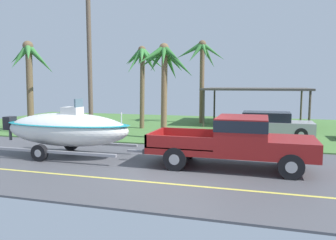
{
  "coord_description": "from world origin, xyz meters",
  "views": [
    {
      "loc": [
        2.78,
        -10.91,
        2.94
      ],
      "look_at": [
        -0.82,
        1.42,
        1.52
      ],
      "focal_mm": 35.39,
      "sensor_mm": 36.0,
      "label": 1
    }
  ],
  "objects_px": {
    "pickup_truck_towing": "(241,139)",
    "boat_on_trailer": "(67,129)",
    "palm_tree_mid": "(165,65)",
    "palm_tree_far_left": "(143,64)",
    "parked_sedan_near": "(269,125)",
    "palm_tree_near_left": "(30,65)",
    "utility_pole": "(90,59)",
    "palm_tree_near_right": "(201,60)",
    "carport_awning": "(256,90)"
  },
  "relations": [
    {
      "from": "palm_tree_near_right",
      "to": "palm_tree_mid",
      "type": "xyz_separation_m",
      "value": [
        -0.53,
        -7.25,
        -0.68
      ]
    },
    {
      "from": "pickup_truck_towing",
      "to": "palm_tree_mid",
      "type": "height_order",
      "value": "palm_tree_mid"
    },
    {
      "from": "carport_awning",
      "to": "palm_tree_near_right",
      "type": "relative_size",
      "value": 1.17
    },
    {
      "from": "parked_sedan_near",
      "to": "utility_pole",
      "type": "bearing_deg",
      "value": -161.05
    },
    {
      "from": "palm_tree_near_right",
      "to": "palm_tree_mid",
      "type": "height_order",
      "value": "palm_tree_near_right"
    },
    {
      "from": "boat_on_trailer",
      "to": "utility_pole",
      "type": "bearing_deg",
      "value": 106.7
    },
    {
      "from": "parked_sedan_near",
      "to": "carport_awning",
      "type": "xyz_separation_m",
      "value": [
        -0.9,
        5.26,
        1.84
      ]
    },
    {
      "from": "boat_on_trailer",
      "to": "palm_tree_mid",
      "type": "height_order",
      "value": "palm_tree_mid"
    },
    {
      "from": "carport_awning",
      "to": "utility_pole",
      "type": "relative_size",
      "value": 0.86
    },
    {
      "from": "palm_tree_mid",
      "to": "palm_tree_far_left",
      "type": "xyz_separation_m",
      "value": [
        -2.49,
        3.43,
        0.29
      ]
    },
    {
      "from": "palm_tree_near_right",
      "to": "palm_tree_near_left",
      "type": "bearing_deg",
      "value": -142.94
    },
    {
      "from": "parked_sedan_near",
      "to": "palm_tree_far_left",
      "type": "xyz_separation_m",
      "value": [
        -7.81,
        1.14,
        3.53
      ]
    },
    {
      "from": "parked_sedan_near",
      "to": "palm_tree_near_left",
      "type": "height_order",
      "value": "palm_tree_near_left"
    },
    {
      "from": "palm_tree_near_left",
      "to": "palm_tree_far_left",
      "type": "xyz_separation_m",
      "value": [
        6.11,
        3.08,
        0.17
      ]
    },
    {
      "from": "boat_on_trailer",
      "to": "parked_sedan_near",
      "type": "height_order",
      "value": "boat_on_trailer"
    },
    {
      "from": "pickup_truck_towing",
      "to": "parked_sedan_near",
      "type": "height_order",
      "value": "pickup_truck_towing"
    },
    {
      "from": "utility_pole",
      "to": "parked_sedan_near",
      "type": "bearing_deg",
      "value": 18.95
    },
    {
      "from": "boat_on_trailer",
      "to": "parked_sedan_near",
      "type": "xyz_separation_m",
      "value": [
        7.94,
        7.39,
        -0.44
      ]
    },
    {
      "from": "palm_tree_near_left",
      "to": "utility_pole",
      "type": "relative_size",
      "value": 0.67
    },
    {
      "from": "pickup_truck_towing",
      "to": "palm_tree_near_left",
      "type": "distance_m",
      "value": 14.32
    },
    {
      "from": "palm_tree_far_left",
      "to": "pickup_truck_towing",
      "type": "bearing_deg",
      "value": -51.53
    },
    {
      "from": "palm_tree_near_right",
      "to": "pickup_truck_towing",
      "type": "bearing_deg",
      "value": -73.07
    },
    {
      "from": "boat_on_trailer",
      "to": "parked_sedan_near",
      "type": "distance_m",
      "value": 10.85
    },
    {
      "from": "pickup_truck_towing",
      "to": "boat_on_trailer",
      "type": "bearing_deg",
      "value": -180.0
    },
    {
      "from": "palm_tree_near_left",
      "to": "palm_tree_near_right",
      "type": "height_order",
      "value": "palm_tree_near_right"
    },
    {
      "from": "carport_awning",
      "to": "parked_sedan_near",
      "type": "bearing_deg",
      "value": -80.35
    },
    {
      "from": "parked_sedan_near",
      "to": "carport_awning",
      "type": "height_order",
      "value": "carport_awning"
    },
    {
      "from": "palm_tree_near_right",
      "to": "carport_awning",
      "type": "bearing_deg",
      "value": 4.48
    },
    {
      "from": "palm_tree_mid",
      "to": "utility_pole",
      "type": "relative_size",
      "value": 0.62
    },
    {
      "from": "pickup_truck_towing",
      "to": "parked_sedan_near",
      "type": "bearing_deg",
      "value": 82.06
    },
    {
      "from": "pickup_truck_towing",
      "to": "palm_tree_near_right",
      "type": "relative_size",
      "value": 0.97
    },
    {
      "from": "carport_awning",
      "to": "palm_tree_far_left",
      "type": "distance_m",
      "value": 8.22
    },
    {
      "from": "pickup_truck_towing",
      "to": "palm_tree_near_left",
      "type": "bearing_deg",
      "value": 157.08
    },
    {
      "from": "pickup_truck_towing",
      "to": "carport_awning",
      "type": "xyz_separation_m",
      "value": [
        0.14,
        12.65,
        1.49
      ]
    },
    {
      "from": "boat_on_trailer",
      "to": "palm_tree_near_left",
      "type": "distance_m",
      "value": 8.61
    },
    {
      "from": "parked_sedan_near",
      "to": "palm_tree_mid",
      "type": "height_order",
      "value": "palm_tree_mid"
    },
    {
      "from": "palm_tree_near_left",
      "to": "palm_tree_far_left",
      "type": "height_order",
      "value": "palm_tree_near_left"
    },
    {
      "from": "palm_tree_mid",
      "to": "palm_tree_far_left",
      "type": "relative_size",
      "value": 0.94
    },
    {
      "from": "palm_tree_mid",
      "to": "utility_pole",
      "type": "height_order",
      "value": "utility_pole"
    },
    {
      "from": "carport_awning",
      "to": "palm_tree_far_left",
      "type": "relative_size",
      "value": 1.32
    },
    {
      "from": "boat_on_trailer",
      "to": "carport_awning",
      "type": "distance_m",
      "value": 14.54
    },
    {
      "from": "palm_tree_near_right",
      "to": "palm_tree_mid",
      "type": "distance_m",
      "value": 7.3
    },
    {
      "from": "pickup_truck_towing",
      "to": "palm_tree_near_right",
      "type": "height_order",
      "value": "palm_tree_near_right"
    },
    {
      "from": "carport_awning",
      "to": "palm_tree_near_right",
      "type": "xyz_separation_m",
      "value": [
        -3.89,
        -0.31,
        2.09
      ]
    },
    {
      "from": "palm_tree_near_left",
      "to": "palm_tree_mid",
      "type": "bearing_deg",
      "value": -2.35
    },
    {
      "from": "palm_tree_near_left",
      "to": "utility_pole",
      "type": "height_order",
      "value": "utility_pole"
    },
    {
      "from": "palm_tree_near_right",
      "to": "parked_sedan_near",
      "type": "bearing_deg",
      "value": -46.0
    },
    {
      "from": "boat_on_trailer",
      "to": "palm_tree_mid",
      "type": "distance_m",
      "value": 6.38
    },
    {
      "from": "parked_sedan_near",
      "to": "palm_tree_near_right",
      "type": "bearing_deg",
      "value": 134.0
    },
    {
      "from": "palm_tree_mid",
      "to": "pickup_truck_towing",
      "type": "bearing_deg",
      "value": -49.92
    }
  ]
}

